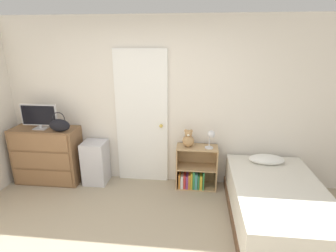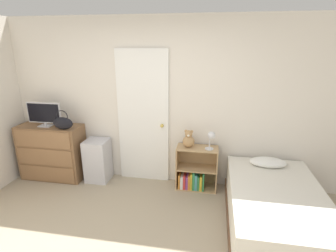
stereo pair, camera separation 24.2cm
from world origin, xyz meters
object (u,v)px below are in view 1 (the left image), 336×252
(handbag, at_px, (60,125))
(bed, at_px, (277,204))
(teddy_bear, at_px, (188,139))
(storage_bin, at_px, (96,162))
(bookshelf, at_px, (195,172))
(desk_lamp, at_px, (211,136))
(dresser, at_px, (48,155))
(tv, at_px, (39,116))

(handbag, distance_m, bed, 3.18)
(handbag, distance_m, teddy_bear, 1.93)
(storage_bin, height_order, bookshelf, storage_bin)
(storage_bin, bearing_deg, desk_lamp, -0.65)
(bookshelf, xyz_separation_m, desk_lamp, (0.22, -0.04, 0.62))
(dresser, distance_m, bed, 3.44)
(bed, bearing_deg, bookshelf, 143.82)
(storage_bin, bearing_deg, dresser, -177.17)
(storage_bin, relative_size, teddy_bear, 2.55)
(storage_bin, height_order, desk_lamp, desk_lamp)
(handbag, bearing_deg, desk_lamp, 3.43)
(tv, height_order, desk_lamp, tv)
(handbag, height_order, storage_bin, handbag)
(tv, relative_size, bed, 0.31)
(dresser, xyz_separation_m, handbag, (0.33, -0.12, 0.55))
(desk_lamp, height_order, bed, desk_lamp)
(teddy_bear, height_order, bed, teddy_bear)
(tv, distance_m, bed, 3.57)
(dresser, relative_size, desk_lamp, 3.65)
(handbag, relative_size, teddy_bear, 1.18)
(handbag, height_order, bookshelf, handbag)
(bookshelf, height_order, teddy_bear, teddy_bear)
(teddy_bear, relative_size, desk_lamp, 0.97)
(dresser, distance_m, desk_lamp, 2.60)
(bookshelf, relative_size, desk_lamp, 2.42)
(bookshelf, height_order, desk_lamp, desk_lamp)
(storage_bin, bearing_deg, teddy_bear, 0.95)
(dresser, height_order, storage_bin, dresser)
(desk_lamp, bearing_deg, bookshelf, 169.36)
(tv, relative_size, teddy_bear, 2.08)
(handbag, bearing_deg, storage_bin, 19.32)
(storage_bin, bearing_deg, bed, -15.67)
(tv, bearing_deg, dresser, 32.87)
(storage_bin, distance_m, desk_lamp, 1.87)
(dresser, relative_size, bed, 0.55)
(bookshelf, bearing_deg, desk_lamp, -10.64)
(handbag, bearing_deg, bookshelf, 4.96)
(handbag, distance_m, storage_bin, 0.81)
(handbag, bearing_deg, dresser, 160.55)
(desk_lamp, bearing_deg, teddy_bear, 172.26)
(dresser, bearing_deg, bookshelf, 1.44)
(tv, height_order, bed, tv)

